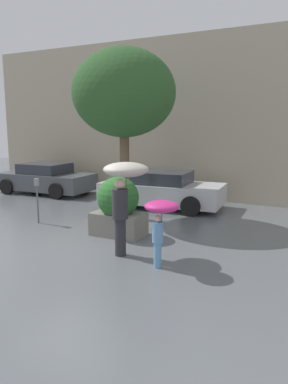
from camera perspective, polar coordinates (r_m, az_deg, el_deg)
ground_plane at (r=9.11m, az=-9.86°, el=-7.64°), size 40.00×40.00×0.00m
building_facade at (r=14.39m, az=5.84°, el=11.07°), size 18.00×0.30×6.00m
planter_box at (r=9.41m, az=-3.96°, el=-2.21°), size 1.33×1.05×1.50m
person_adult at (r=7.84m, az=-3.04°, el=1.28°), size 0.95×0.95×2.00m
person_child at (r=7.15m, az=2.57°, el=-3.51°), size 0.67×0.67×1.35m
parked_car_near at (r=12.73m, az=2.75°, el=0.30°), size 4.22×2.24×1.23m
parked_car_far at (r=15.88m, az=-14.78°, el=1.94°), size 4.04×2.14×1.23m
street_tree at (r=11.07m, az=-3.07°, el=14.74°), size 2.97×2.97×4.93m
parking_meter at (r=10.96m, az=-15.99°, el=0.11°), size 0.14×0.14×1.28m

